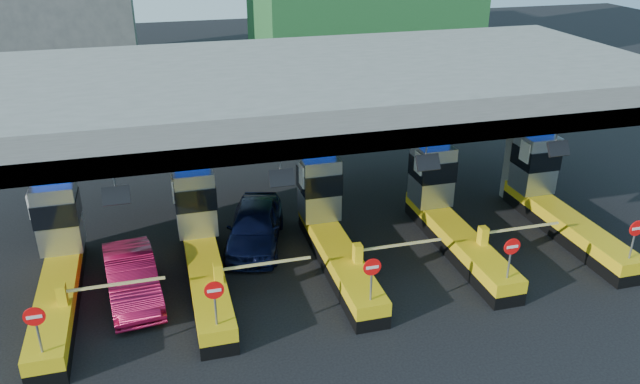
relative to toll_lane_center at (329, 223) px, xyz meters
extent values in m
plane|color=black|center=(0.00, -0.28, -1.40)|extent=(120.00, 120.00, 0.00)
cube|color=slate|center=(0.00, 2.72, 4.85)|extent=(28.00, 12.00, 1.50)
cube|color=#4C4C49|center=(0.00, -2.98, 4.45)|extent=(28.00, 0.60, 0.70)
cube|color=slate|center=(-10.00, 2.72, 1.35)|extent=(1.00, 1.00, 5.50)
cube|color=slate|center=(0.00, 2.72, 1.35)|extent=(1.00, 1.00, 5.50)
cube|color=slate|center=(10.00, 2.72, 1.35)|extent=(1.00, 1.00, 5.50)
cylinder|color=slate|center=(-7.50, -2.98, 3.85)|extent=(0.06, 0.06, 0.50)
cube|color=black|center=(-7.50, -3.18, 3.50)|extent=(0.80, 0.38, 0.54)
cylinder|color=slate|center=(-2.50, -2.98, 3.85)|extent=(0.06, 0.06, 0.50)
cube|color=black|center=(-2.50, -3.18, 3.50)|extent=(0.80, 0.38, 0.54)
cylinder|color=slate|center=(2.50, -2.98, 3.85)|extent=(0.06, 0.06, 0.50)
cube|color=black|center=(2.50, -3.18, 3.50)|extent=(0.80, 0.38, 0.54)
cylinder|color=slate|center=(7.50, -2.98, 3.85)|extent=(0.06, 0.06, 0.50)
cube|color=black|center=(7.50, -3.18, 3.50)|extent=(0.80, 0.38, 0.54)
cube|color=black|center=(-10.00, -1.28, -1.15)|extent=(1.20, 8.00, 0.50)
cube|color=#E5B70C|center=(-10.00, -1.28, -0.65)|extent=(1.20, 8.00, 0.50)
cube|color=#9EA3A8|center=(-10.00, 1.52, 0.90)|extent=(1.50, 1.50, 2.60)
cube|color=black|center=(-10.00, 1.50, 1.20)|extent=(1.56, 1.56, 0.90)
cube|color=#0C2DBF|center=(-10.00, 1.52, 2.48)|extent=(1.30, 0.35, 0.55)
cube|color=white|center=(-10.80, 1.22, 1.60)|extent=(0.06, 0.70, 0.90)
cylinder|color=slate|center=(-10.00, -4.88, 0.25)|extent=(0.07, 0.07, 1.30)
cylinder|color=red|center=(-10.00, -4.91, 0.85)|extent=(0.60, 0.04, 0.60)
cube|color=white|center=(-10.00, -4.93, 0.85)|extent=(0.42, 0.02, 0.10)
cube|color=#E5B70C|center=(-9.65, -2.48, -0.05)|extent=(0.30, 0.35, 0.70)
cube|color=white|center=(-8.00, -2.48, 0.05)|extent=(3.20, 0.08, 0.08)
cube|color=black|center=(-5.00, -1.28, -1.15)|extent=(1.20, 8.00, 0.50)
cube|color=#E5B70C|center=(-5.00, -1.28, -0.65)|extent=(1.20, 8.00, 0.50)
cube|color=#9EA3A8|center=(-5.00, 1.52, 0.90)|extent=(1.50, 1.50, 2.60)
cube|color=black|center=(-5.00, 1.50, 1.20)|extent=(1.56, 1.56, 0.90)
cube|color=#0C2DBF|center=(-5.00, 1.52, 2.48)|extent=(1.30, 0.35, 0.55)
cube|color=white|center=(-5.80, 1.22, 1.60)|extent=(0.06, 0.70, 0.90)
cylinder|color=slate|center=(-5.00, -4.88, 0.25)|extent=(0.07, 0.07, 1.30)
cylinder|color=red|center=(-5.00, -4.91, 0.85)|extent=(0.60, 0.04, 0.60)
cube|color=white|center=(-5.00, -4.93, 0.85)|extent=(0.42, 0.02, 0.10)
cube|color=#E5B70C|center=(-4.65, -2.48, -0.05)|extent=(0.30, 0.35, 0.70)
cube|color=white|center=(-3.00, -2.48, 0.05)|extent=(3.20, 0.08, 0.08)
cube|color=black|center=(0.00, -1.28, -1.15)|extent=(1.20, 8.00, 0.50)
cube|color=#E5B70C|center=(0.00, -1.28, -0.65)|extent=(1.20, 8.00, 0.50)
cube|color=#9EA3A8|center=(0.00, 1.52, 0.90)|extent=(1.50, 1.50, 2.60)
cube|color=black|center=(0.00, 1.50, 1.20)|extent=(1.56, 1.56, 0.90)
cube|color=#0C2DBF|center=(0.00, 1.52, 2.48)|extent=(1.30, 0.35, 0.55)
cube|color=white|center=(-0.80, 1.22, 1.60)|extent=(0.06, 0.70, 0.90)
cylinder|color=slate|center=(0.00, -4.88, 0.25)|extent=(0.07, 0.07, 1.30)
cylinder|color=red|center=(0.00, -4.91, 0.85)|extent=(0.60, 0.04, 0.60)
cube|color=white|center=(0.00, -4.93, 0.85)|extent=(0.42, 0.02, 0.10)
cube|color=#E5B70C|center=(0.35, -2.48, -0.05)|extent=(0.30, 0.35, 0.70)
cube|color=white|center=(2.00, -2.48, 0.05)|extent=(3.20, 0.08, 0.08)
cube|color=black|center=(5.00, -1.28, -1.15)|extent=(1.20, 8.00, 0.50)
cube|color=#E5B70C|center=(5.00, -1.28, -0.65)|extent=(1.20, 8.00, 0.50)
cube|color=#9EA3A8|center=(5.00, 1.52, 0.90)|extent=(1.50, 1.50, 2.60)
cube|color=black|center=(5.00, 1.50, 1.20)|extent=(1.56, 1.56, 0.90)
cube|color=#0C2DBF|center=(5.00, 1.52, 2.48)|extent=(1.30, 0.35, 0.55)
cube|color=white|center=(4.20, 1.22, 1.60)|extent=(0.06, 0.70, 0.90)
cylinder|color=slate|center=(5.00, -4.88, 0.25)|extent=(0.07, 0.07, 1.30)
cylinder|color=red|center=(5.00, -4.91, 0.85)|extent=(0.60, 0.04, 0.60)
cube|color=white|center=(5.00, -4.93, 0.85)|extent=(0.42, 0.02, 0.10)
cube|color=#E5B70C|center=(5.35, -2.48, -0.05)|extent=(0.30, 0.35, 0.70)
cube|color=white|center=(7.00, -2.48, 0.05)|extent=(3.20, 0.08, 0.08)
cube|color=black|center=(10.00, -1.28, -1.15)|extent=(1.20, 8.00, 0.50)
cube|color=#E5B70C|center=(10.00, -1.28, -0.65)|extent=(1.20, 8.00, 0.50)
cube|color=#9EA3A8|center=(10.00, 1.52, 0.90)|extent=(1.50, 1.50, 2.60)
cube|color=black|center=(10.00, 1.50, 1.20)|extent=(1.56, 1.56, 0.90)
cube|color=#0C2DBF|center=(10.00, 1.52, 2.48)|extent=(1.30, 0.35, 0.55)
cube|color=white|center=(9.20, 1.22, 1.60)|extent=(0.06, 0.70, 0.90)
cylinder|color=slate|center=(10.00, -4.88, 0.25)|extent=(0.07, 0.07, 1.30)
cylinder|color=red|center=(10.00, -4.91, 0.85)|extent=(0.60, 0.04, 0.60)
cube|color=white|center=(10.00, -4.93, 0.85)|extent=(0.42, 0.02, 0.10)
cube|color=#E5B70C|center=(10.35, -2.48, -0.05)|extent=(0.30, 0.35, 0.70)
cube|color=white|center=(12.00, -2.48, 0.05)|extent=(3.20, 0.08, 0.08)
imported|color=black|center=(-2.72, 1.51, -0.52)|extent=(3.41, 5.53, 1.76)
imported|color=maroon|center=(-7.54, -1.10, -0.61)|extent=(2.18, 4.93, 1.57)
camera|label=1|loc=(-6.11, -20.89, 11.22)|focal=35.00mm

